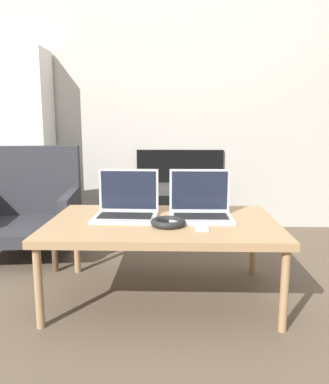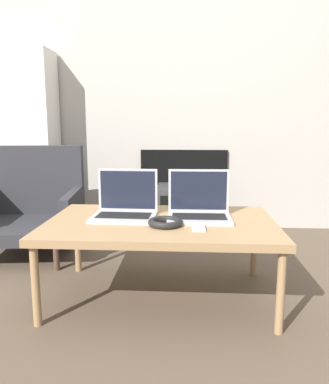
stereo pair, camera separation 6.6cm
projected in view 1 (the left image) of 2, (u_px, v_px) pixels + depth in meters
name	position (u px, v px, depth m)	size (l,w,h in m)	color
ground_plane	(160.00, 338.00, 1.54)	(14.00, 14.00, 0.00)	brown
wall_back	(168.00, 72.00, 3.05)	(7.00, 0.08, 2.60)	#ADA89E
table	(163.00, 226.00, 1.85)	(1.12, 0.70, 0.40)	#9E7A51
laptop_left	(127.00, 207.00, 1.91)	(0.32, 0.25, 0.24)	#B2B2B7
laptop_right	(200.00, 207.00, 1.90)	(0.32, 0.24, 0.24)	#B2B2B7
headphones	(168.00, 222.00, 1.75)	(0.16, 0.16, 0.03)	black
phone	(201.00, 227.00, 1.71)	(0.06, 0.12, 0.01)	silver
tv	(180.00, 210.00, 3.00)	(0.42, 0.39, 0.39)	#383838
armchair	(29.00, 205.00, 2.57)	(0.73, 0.71, 0.72)	#2D2D33
bookshelf	(4.00, 143.00, 2.99)	(0.75, 0.32, 1.44)	silver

